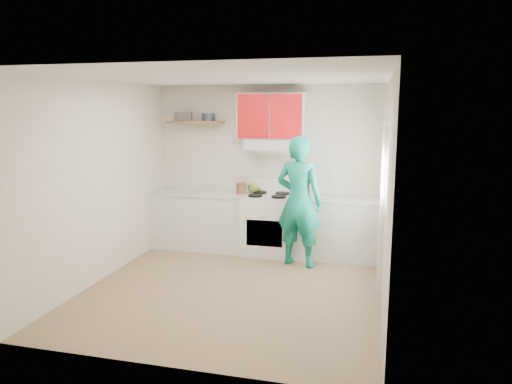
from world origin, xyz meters
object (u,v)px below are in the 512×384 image
(tin, at_px, (208,117))
(kettle, at_px, (254,188))
(stove, at_px, (269,224))
(person, at_px, (299,201))
(crock, at_px, (241,189))

(tin, relative_size, kettle, 1.03)
(tin, bearing_deg, stove, -10.59)
(tin, xyz_separation_m, kettle, (0.75, -0.04, -1.10))
(stove, relative_size, person, 0.49)
(kettle, xyz_separation_m, person, (0.82, -0.60, -0.07))
(tin, bearing_deg, kettle, -3.06)
(stove, xyz_separation_m, kettle, (-0.29, 0.15, 0.54))
(person, bearing_deg, tin, -8.54)
(tin, xyz_separation_m, person, (1.57, -0.64, -1.16))
(kettle, height_order, person, person)
(kettle, bearing_deg, person, -22.58)
(crock, relative_size, person, 0.10)
(stove, distance_m, kettle, 0.63)
(crock, bearing_deg, stove, -3.18)
(kettle, bearing_deg, tin, -169.45)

